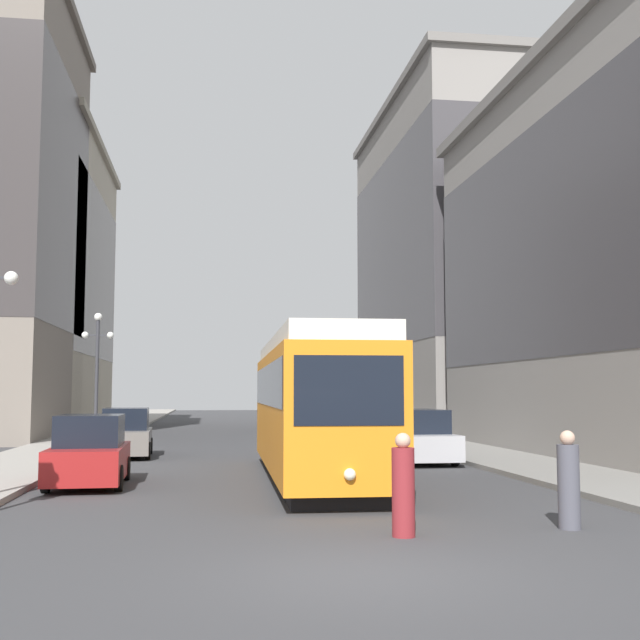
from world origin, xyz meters
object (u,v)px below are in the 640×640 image
object	(u,v)px
streetcar	(313,403)
parked_car_right_far	(417,438)
parked_car_left_mid	(90,453)
lamp_post_left_far	(97,358)
parked_car_left_near	(126,434)
pedestrian_crossing_near	(569,483)
transit_bus	(328,402)
pedestrian_crossing_far	(403,488)

from	to	relation	value
streetcar	parked_car_right_far	distance (m)	6.66
parked_car_left_mid	lamp_post_left_far	size ratio (longest dim) A/B	0.73
parked_car_left_near	pedestrian_crossing_near	world-z (taller)	parked_car_left_near
parked_car_left_mid	streetcar	bearing A→B (deg)	4.61
streetcar	transit_bus	size ratio (longest dim) A/B	1.06
parked_car_left_mid	pedestrian_crossing_far	xyz separation A→B (m)	(6.29, -8.26, -0.04)
transit_bus	parked_car_right_far	xyz separation A→B (m)	(1.37, -11.74, -1.10)
pedestrian_crossing_far	lamp_post_left_far	world-z (taller)	lamp_post_left_far
transit_bus	streetcar	bearing A→B (deg)	-98.44
parked_car_left_near	pedestrian_crossing_near	bearing A→B (deg)	-63.74
parked_car_left_near	parked_car_left_mid	world-z (taller)	same
parked_car_right_far	pedestrian_crossing_far	distance (m)	14.41
streetcar	pedestrian_crossing_far	size ratio (longest dim) A/B	7.68
parked_car_left_mid	pedestrian_crossing_near	xyz separation A→B (m)	(9.38, -7.92, -0.04)
parked_car_left_mid	lamp_post_left_far	world-z (taller)	lamp_post_left_far
transit_bus	lamp_post_left_far	world-z (taller)	lamp_post_left_far
parked_car_right_far	lamp_post_left_far	xyz separation A→B (m)	(-12.10, 9.48, 3.10)
streetcar	pedestrian_crossing_near	xyz separation A→B (m)	(3.44, -8.57, -1.30)
parked_car_left_near	parked_car_right_far	world-z (taller)	same
pedestrian_crossing_near	pedestrian_crossing_far	xyz separation A→B (m)	(-3.09, -0.34, -0.00)
pedestrian_crossing_far	parked_car_left_near	bearing A→B (deg)	-167.35
pedestrian_crossing_far	lamp_post_left_far	bearing A→B (deg)	-167.74
pedestrian_crossing_far	streetcar	bearing A→B (deg)	175.21
parked_car_right_far	streetcar	bearing A→B (deg)	47.98
lamp_post_left_far	parked_car_right_far	bearing A→B (deg)	-38.08
pedestrian_crossing_near	lamp_post_left_far	world-z (taller)	lamp_post_left_far
transit_bus	pedestrian_crossing_far	bearing A→B (deg)	-94.26
streetcar	parked_car_left_mid	bearing A→B (deg)	-172.49
pedestrian_crossing_near	pedestrian_crossing_far	world-z (taller)	pedestrian_crossing_near
transit_bus	parked_car_right_far	size ratio (longest dim) A/B	2.55
transit_bus	pedestrian_crossing_near	xyz separation A→B (m)	(0.54, -25.28, -1.14)
parked_car_right_far	parked_car_left_near	bearing A→B (deg)	-21.10
parked_car_right_far	transit_bus	bearing A→B (deg)	-84.64
parked_car_left_near	parked_car_right_far	bearing A→B (deg)	-22.15
streetcar	parked_car_left_near	xyz separation A→B (m)	(-5.93, 8.64, -1.26)
transit_bus	parked_car_left_near	bearing A→B (deg)	-136.21
parked_car_left_near	pedestrian_crossing_far	xyz separation A→B (m)	(6.29, -17.55, -0.04)
parked_car_left_near	pedestrian_crossing_near	size ratio (longest dim) A/B	2.51
parked_car_left_mid	pedestrian_crossing_far	world-z (taller)	parked_car_left_mid
streetcar	parked_car_left_mid	distance (m)	6.10
streetcar	pedestrian_crossing_near	size ratio (longest dim) A/B	7.66
streetcar	pedestrian_crossing_far	xyz separation A→B (m)	(0.35, -8.91, -1.30)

